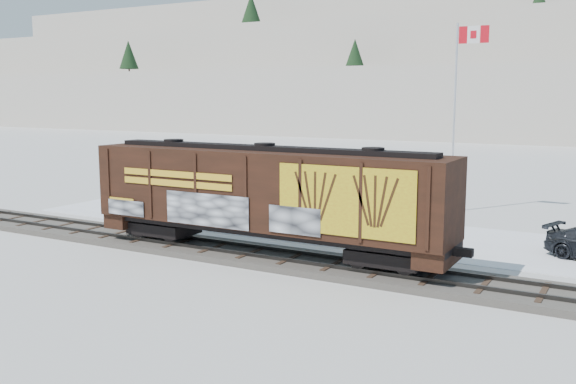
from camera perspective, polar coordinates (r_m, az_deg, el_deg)
The scene contains 7 objects.
ground at distance 27.47m, azimuth 0.46°, elevation -6.41°, with size 500.00×500.00×0.00m, color white.
rail_track at distance 27.43m, azimuth 0.46°, elevation -6.11°, with size 50.00×3.40×0.43m.
parking_strip at distance 34.04m, azimuth 6.59°, elevation -3.51°, with size 40.00×8.00×0.03m, color white.
hopper_railcar at distance 27.54m, azimuth -2.07°, elevation -0.08°, with size 16.43×3.06×4.56m.
flagpole at distance 40.33m, azimuth 14.62°, elevation 4.13°, with size 2.30×0.90×11.35m.
car_silver at distance 34.78m, azimuth -0.78°, elevation -1.95°, with size 1.71×4.25×1.45m, color #A1A3A8.
car_white at distance 32.31m, azimuth 5.31°, elevation -2.66°, with size 1.70×4.88×1.61m, color silver.
Camera 1 is at (12.83, -23.23, 7.07)m, focal length 40.00 mm.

